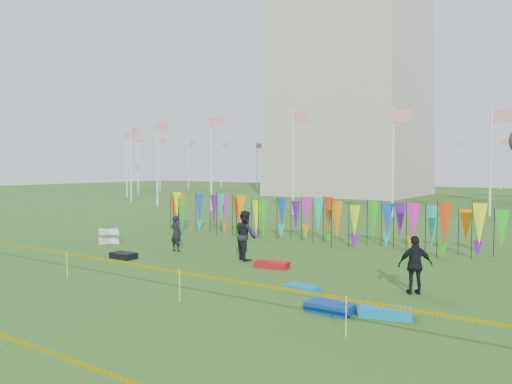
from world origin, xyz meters
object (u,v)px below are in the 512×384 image
Objects in this scene: person_right at (415,265)px; person_mid at (245,235)px; kite_bag_black at (123,256)px; kite_bag_teal at (386,312)px; box_kite at (109,236)px; person_left at (176,233)px; kite_bag_turquoise at (303,288)px; kite_bag_red at (272,265)px; kite_bag_blue at (330,308)px.

person_mid is at bearing -47.30° from person_right.
kite_bag_black is 11.48m from kite_bag_teal.
person_mid is at bearing 2.87° from box_kite.
kite_bag_black is at bearing 76.61° from person_left.
kite_bag_teal is at bearing -177.22° from person_mid.
kite_bag_teal is (14.95, -3.69, -0.24)m from box_kite.
person_right is at bearing 29.60° from kite_bag_turquoise.
kite_bag_turquoise is at bearing 157.88° from person_left.
person_mid is 1.54× the size of kite_bag_teal.
person_right reaches higher than person_left.
kite_bag_red is at bearing 148.29° from kite_bag_teal.
kite_bag_red is at bearing 137.35° from kite_bag_turquoise.
kite_bag_red is (-4.21, 3.86, -0.01)m from kite_bag_blue.
person_right is 1.39× the size of kite_bag_red.
person_left is 3.66m from person_mid.
person_right reaches higher than kite_bag_turquoise.
kite_bag_turquoise is (4.30, -3.08, -0.88)m from person_mid.
person_left is 1.32× the size of kite_bag_blue.
box_kite is at bearing 166.15° from kite_bag_teal.
person_mid is at bearing 144.38° from kite_bag_turquoise.
kite_bag_turquoise is at bearing 137.83° from kite_bag_blue.
box_kite is at bearing 167.39° from kite_bag_turquoise.
kite_bag_black reaches higher than kite_bag_red.
person_right reaches higher than kite_bag_red.
box_kite is at bearing -39.72° from person_right.
box_kite is at bearing 35.16° from person_mid.
kite_bag_red is 6.15m from kite_bag_black.
kite_bag_turquoise is at bearing -3.64° from kite_bag_black.
person_mid is 5.37m from kite_bag_turquoise.
person_right is (10.77, -1.41, 0.07)m from person_left.
person_left is at bearing 155.03° from kite_bag_blue.
person_right reaches higher than box_kite.
box_kite is 14.91m from person_right.
kite_bag_black is (-0.52, -2.47, -0.66)m from person_left.
person_right is 5.55m from kite_bag_red.
kite_bag_blue is at bearing -42.47° from kite_bag_red.
box_kite is at bearing 178.33° from kite_bag_red.
person_right is at bearing 171.11° from person_left.
person_mid is 1.60× the size of kite_bag_red.
person_mid is at bearing 31.32° from kite_bag_black.
kite_bag_blue is at bearing 153.62° from person_left.
person_left is 5.41m from kite_bag_red.
person_mid reaches higher than kite_bag_blue.
box_kite is 14.26m from kite_bag_blue.
person_mid is 1.15× the size of person_right.
person_right is 1.34× the size of kite_bag_teal.
kite_bag_blue is 1.38m from kite_bag_teal.
person_mid is 7.48m from kite_bag_blue.
person_right is at bearing 5.34° from kite_bag_black.
person_left is at bearing 33.47° from person_mid.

